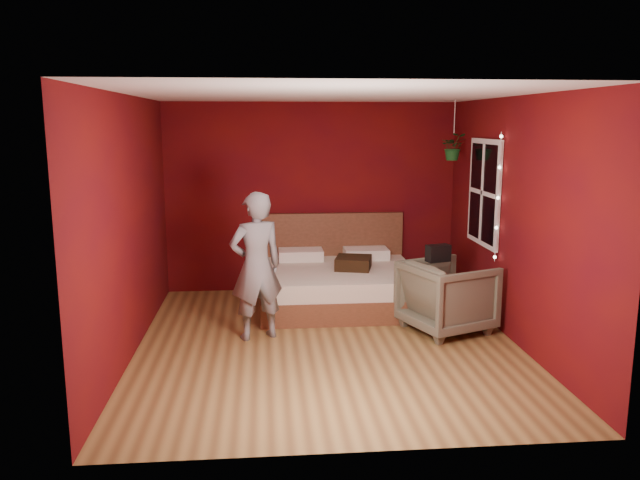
% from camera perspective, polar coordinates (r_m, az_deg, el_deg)
% --- Properties ---
extents(floor, '(4.50, 4.50, 0.00)m').
position_cam_1_polar(floor, '(6.76, 0.71, -9.42)').
color(floor, olive).
rests_on(floor, ground).
extents(room_walls, '(4.04, 4.54, 2.62)m').
position_cam_1_polar(room_walls, '(6.38, 0.74, 4.89)').
color(room_walls, '#630E0A').
rests_on(room_walls, ground).
extents(window, '(0.05, 0.97, 1.27)m').
position_cam_1_polar(window, '(7.72, 14.75, 4.21)').
color(window, white).
rests_on(window, room_walls).
extents(fairy_lights, '(0.04, 0.04, 1.45)m').
position_cam_1_polar(fairy_lights, '(7.22, 15.96, 3.73)').
color(fairy_lights, silver).
rests_on(fairy_lights, room_walls).
extents(bed, '(1.98, 1.69, 1.09)m').
position_cam_1_polar(bed, '(8.08, 1.61, -3.93)').
color(bed, brown).
rests_on(bed, ground).
extents(person, '(0.68, 0.56, 1.61)m').
position_cam_1_polar(person, '(6.74, -5.85, -2.39)').
color(person, gray).
rests_on(person, ground).
extents(armchair, '(1.13, 1.12, 0.80)m').
position_cam_1_polar(armchair, '(7.18, 11.54, -5.08)').
color(armchair, '#63624E').
rests_on(armchair, ground).
extents(handbag, '(0.29, 0.20, 0.19)m').
position_cam_1_polar(handbag, '(7.07, 10.75, -1.18)').
color(handbag, black).
rests_on(handbag, armchair).
extents(throw_pillow, '(0.52, 0.52, 0.15)m').
position_cam_1_polar(throw_pillow, '(7.92, 3.07, -2.10)').
color(throw_pillow, '#311F10').
rests_on(throw_pillow, bed).
extents(hanging_plant, '(0.34, 0.31, 0.75)m').
position_cam_1_polar(hanging_plant, '(8.19, 12.10, 8.33)').
color(hanging_plant, silver).
rests_on(hanging_plant, room_walls).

